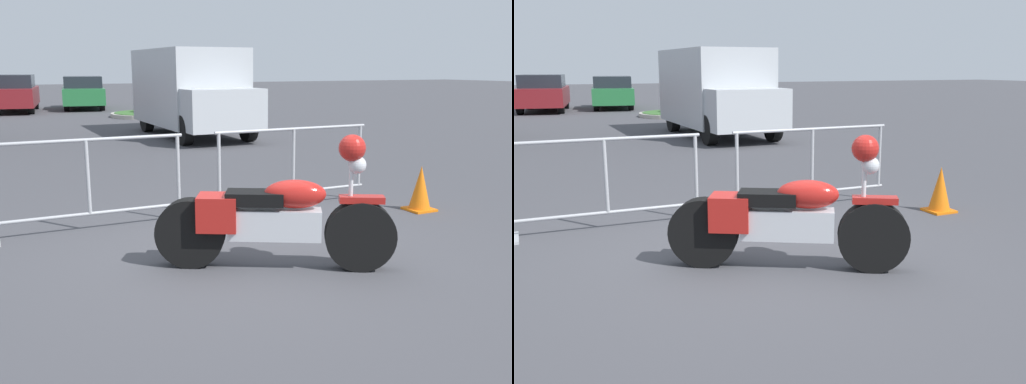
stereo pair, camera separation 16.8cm
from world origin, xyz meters
The scene contains 10 objects.
ground_plane centered at (0.00, 0.00, 0.00)m, with size 120.00×120.00×0.00m, color #424247.
motorcycle centered at (0.07, -0.39, 0.48)m, with size 2.04×1.25×1.26m.
crowd_barrier_near centered at (-1.26, 1.63, 0.55)m, with size 2.24×0.45×1.07m.
crowd_barrier_far centered at (1.40, 1.63, 0.55)m, with size 2.24×0.45×1.07m.
delivery_van centered at (2.90, 9.97, 1.24)m, with size 2.05×5.02×2.31m.
parked_car_maroon centered at (-1.01, 21.02, 0.77)m, with size 2.45×4.71×1.53m.
parked_car_green centered at (1.92, 21.59, 0.73)m, with size 2.31×4.43×1.44m.
pedestrian centered at (4.63, 13.44, 0.92)m, with size 0.47×0.47×1.69m.
planter_island centered at (3.68, 16.51, 0.27)m, with size 3.23×3.23×0.95m.
traffic_cone centered at (2.81, 0.73, 0.29)m, with size 0.34×0.34×0.59m.
Camera 2 is at (-2.14, -4.97, 1.85)m, focal length 40.00 mm.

